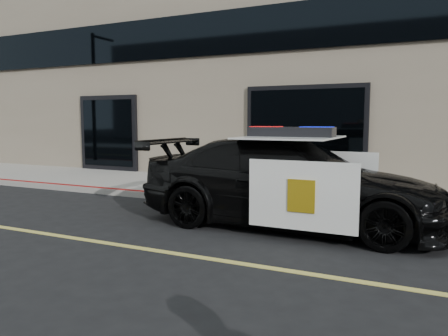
% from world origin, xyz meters
% --- Properties ---
extents(ground, '(120.00, 120.00, 0.00)m').
position_xyz_m(ground, '(0.00, 0.00, 0.00)').
color(ground, black).
rests_on(ground, ground).
extents(sidewalk_n, '(60.00, 3.50, 0.15)m').
position_xyz_m(sidewalk_n, '(0.00, 5.25, 0.07)').
color(sidewalk_n, gray).
rests_on(sidewalk_n, ground).
extents(police_car, '(2.49, 5.45, 1.78)m').
position_xyz_m(police_car, '(-0.01, 2.32, 0.80)').
color(police_car, black).
rests_on(police_car, ground).
extents(fire_hydrant, '(0.40, 0.55, 0.87)m').
position_xyz_m(fire_hydrant, '(-2.52, 4.45, 0.56)').
color(fire_hydrant, white).
rests_on(fire_hydrant, sidewalk_n).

